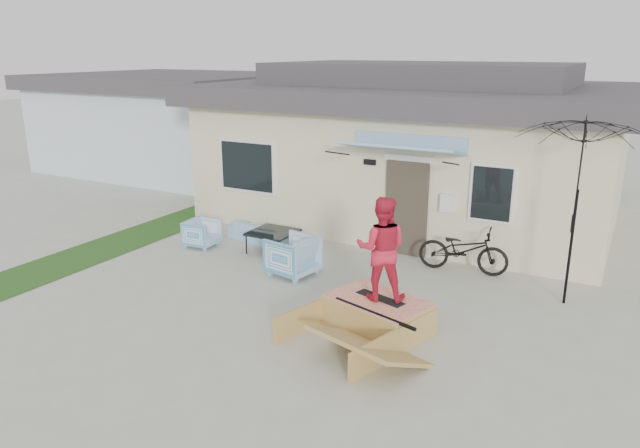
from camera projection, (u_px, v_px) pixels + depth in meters
The scene contains 13 objects.
ground at pixel (253, 323), 9.91m from camera, with size 90.00×90.00×0.00m, color #ABAE9C.
grass_strip at pixel (120, 243), 13.97m from camera, with size 1.40×8.00×0.01m, color #214919.
house at pixel (419, 143), 16.09m from camera, with size 10.80×8.49×4.10m.
neighbor_house at pixel (174, 120), 22.63m from camera, with size 8.60×7.60×3.50m.
loveseat at pixel (259, 229), 14.04m from camera, with size 1.56×0.46×0.61m, color #3988BE.
armchair_left at pixel (202, 232), 13.65m from camera, with size 0.67×0.63×0.69m, color #3988BE.
armchair_right at pixel (293, 254), 11.92m from camera, with size 0.86×0.81×0.89m, color #3988BE.
coffee_table at pixel (273, 241), 13.34m from camera, with size 0.96×0.96×0.48m, color black.
bicycle at pixel (464, 245), 12.02m from camera, with size 0.63×1.81×1.16m, color black.
patio_umbrella at pixel (575, 209), 10.20m from camera, with size 2.62×2.48×2.20m.
skate_ramp at pixel (377, 315), 9.62m from camera, with size 1.56×2.08×0.52m, color #AA8544, non-canonical shape.
skateboard at pixel (380, 297), 9.57m from camera, with size 0.87×0.22×0.05m, color black.
skater at pixel (382, 246), 9.32m from camera, with size 0.82×0.64×1.68m, color red.
Camera 1 is at (5.30, -7.40, 4.41)m, focal length 33.27 mm.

